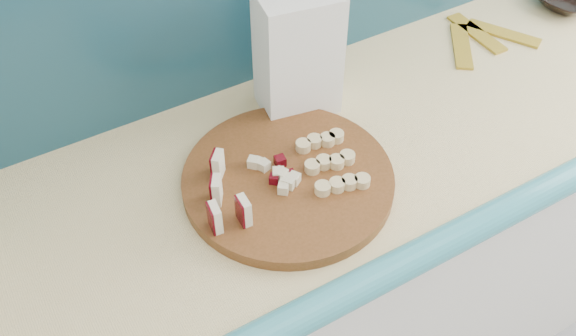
# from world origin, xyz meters

# --- Properties ---
(kitchen_counter) EXTENTS (2.20, 0.63, 0.91)m
(kitchen_counter) POSITION_xyz_m (0.10, 1.50, 0.46)
(kitchen_counter) COLOR white
(kitchen_counter) RESTS_ON ground
(cutting_board) EXTENTS (0.48, 0.48, 0.03)m
(cutting_board) POSITION_xyz_m (-0.18, 1.46, 0.92)
(cutting_board) COLOR #4E2C10
(cutting_board) RESTS_ON kitchen_counter
(apple_wedges) EXTENTS (0.08, 0.16, 0.06)m
(apple_wedges) POSITION_xyz_m (-0.32, 1.45, 0.96)
(apple_wedges) COLOR beige
(apple_wedges) RESTS_ON cutting_board
(apple_chunks) EXTENTS (0.07, 0.07, 0.02)m
(apple_chunks) POSITION_xyz_m (-0.21, 1.47, 0.95)
(apple_chunks) COLOR beige
(apple_chunks) RESTS_ON cutting_board
(banana_slices) EXTENTS (0.13, 0.16, 0.02)m
(banana_slices) POSITION_xyz_m (-0.10, 1.44, 0.94)
(banana_slices) COLOR #D2B980
(banana_slices) RESTS_ON cutting_board
(brown_bowl) EXTENTS (0.17, 0.17, 0.04)m
(brown_bowl) POSITION_xyz_m (0.74, 1.64, 0.93)
(brown_bowl) COLOR black
(brown_bowl) RESTS_ON kitchen_counter
(flour_bag) EXTENTS (0.18, 0.14, 0.27)m
(flour_bag) POSITION_xyz_m (-0.05, 1.65, 1.05)
(flour_bag) COLOR white
(flour_bag) RESTS_ON kitchen_counter
(banana_peel) EXTENTS (0.25, 0.21, 0.01)m
(banana_peel) POSITION_xyz_m (0.46, 1.64, 0.91)
(banana_peel) COLOR gold
(banana_peel) RESTS_ON kitchen_counter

